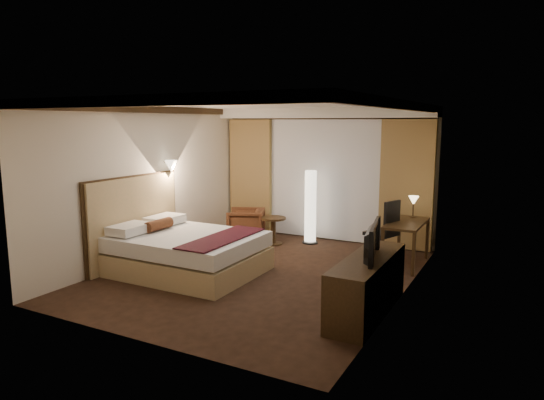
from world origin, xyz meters
The scene contains 21 objects.
floor centered at (0.00, 0.00, 0.00)m, with size 4.50×5.50×0.01m, color black.
ceiling centered at (0.00, 0.00, 2.70)m, with size 4.50×5.50×0.01m, color white.
back_wall centered at (0.00, 2.75, 1.35)m, with size 4.50×0.02×2.70m, color beige.
left_wall centered at (-2.25, 0.00, 1.35)m, with size 0.02×5.50×2.70m, color beige.
right_wall centered at (2.25, 0.00, 1.35)m, with size 0.02×5.50×2.70m, color beige.
crown_molding centered at (0.00, 0.00, 2.64)m, with size 4.50×5.50×0.12m, color black, non-canonical shape.
soffit centered at (0.00, 2.50, 2.60)m, with size 4.50×0.50×0.20m, color white.
curtain_sheer centered at (0.00, 2.67, 1.25)m, with size 2.48×0.04×2.45m, color silver.
curtain_left_drape centered at (-1.70, 2.61, 1.25)m, with size 1.00×0.14×2.45m, color #A57A4B.
curtain_right_drape centered at (1.70, 2.61, 1.25)m, with size 1.00×0.14×2.45m, color #A57A4B.
wall_sconce centered at (-2.09, 0.39, 1.62)m, with size 0.24×0.24×0.24m, color white, non-canonical shape.
bed centered at (-1.07, -0.48, 0.33)m, with size 2.24×1.75×0.65m, color white, non-canonical shape.
headboard centered at (-2.20, -0.48, 0.75)m, with size 0.12×2.05×1.50m, color tan, non-canonical shape.
armchair centered at (-1.35, 1.80, 0.37)m, with size 0.71×0.67×0.73m, color #4A2B16.
side_table centered at (-0.71, 1.79, 0.27)m, with size 0.50×0.50×0.55m, color black, non-canonical shape.
floor_lamp centered at (-0.10, 2.22, 0.74)m, with size 0.31×0.31×1.49m, color white, non-canonical shape.
desk centered at (1.95, 1.60, 0.38)m, with size 0.55×1.24×0.75m, color black, non-canonical shape.
desk_lamp centered at (1.95, 2.07, 0.92)m, with size 0.18×0.18×0.34m, color #FFD899, non-canonical shape.
office_chair centered at (1.53, 1.55, 0.56)m, with size 0.54×0.54×1.12m, color black, non-canonical shape.
dresser centered at (2.00, -0.78, 0.37)m, with size 0.50×1.89×0.73m, color black, non-canonical shape.
television centered at (1.97, -0.78, 1.02)m, with size 1.01×0.58×0.13m, color black.
Camera 1 is at (3.70, -6.57, 2.42)m, focal length 32.00 mm.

